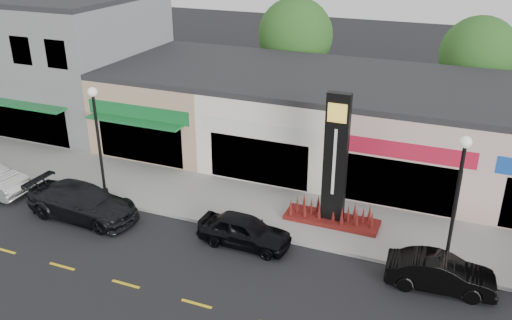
# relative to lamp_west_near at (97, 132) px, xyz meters

# --- Properties ---
(ground) EXTENTS (120.00, 120.00, 0.00)m
(ground) POSITION_rel_lamp_west_near_xyz_m (8.00, -2.50, -3.48)
(ground) COLOR black
(ground) RESTS_ON ground
(sidewalk) EXTENTS (52.00, 4.30, 0.15)m
(sidewalk) POSITION_rel_lamp_west_near_xyz_m (8.00, 1.85, -3.40)
(sidewalk) COLOR gray
(sidewalk) RESTS_ON ground
(curb) EXTENTS (52.00, 0.20, 0.15)m
(curb) POSITION_rel_lamp_west_near_xyz_m (8.00, -0.40, -3.40)
(curb) COLOR gray
(curb) RESTS_ON ground
(building_grey_2story) EXTENTS (12.00, 10.95, 8.30)m
(building_grey_2story) POSITION_rel_lamp_west_near_xyz_m (-10.00, 8.98, 0.67)
(building_grey_2story) COLOR slate
(building_grey_2story) RESTS_ON ground
(shop_beige) EXTENTS (7.00, 10.85, 4.80)m
(shop_beige) POSITION_rel_lamp_west_near_xyz_m (-0.50, 8.96, -1.08)
(shop_beige) COLOR tan
(shop_beige) RESTS_ON ground
(shop_cream) EXTENTS (7.00, 10.01, 4.80)m
(shop_cream) POSITION_rel_lamp_west_near_xyz_m (6.50, 8.97, -1.08)
(shop_cream) COLOR silver
(shop_cream) RESTS_ON ground
(shop_pink_w) EXTENTS (7.00, 10.01, 4.80)m
(shop_pink_w) POSITION_rel_lamp_west_near_xyz_m (13.50, 8.97, -1.08)
(shop_pink_w) COLOR #C5A396
(shop_pink_w) RESTS_ON ground
(tree_rear_west) EXTENTS (5.20, 5.20, 7.83)m
(tree_rear_west) POSITION_rel_lamp_west_near_xyz_m (4.00, 17.00, 1.74)
(tree_rear_west) COLOR #382619
(tree_rear_west) RESTS_ON ground
(tree_rear_mid) EXTENTS (4.80, 4.80, 7.29)m
(tree_rear_mid) POSITION_rel_lamp_west_near_xyz_m (16.00, 17.00, 1.41)
(tree_rear_mid) COLOR #382619
(tree_rear_mid) RESTS_ON ground
(lamp_west_near) EXTENTS (0.44, 0.44, 5.47)m
(lamp_west_near) POSITION_rel_lamp_west_near_xyz_m (0.00, 0.00, 0.00)
(lamp_west_near) COLOR black
(lamp_west_near) RESTS_ON sidewalk
(lamp_east_near) EXTENTS (0.44, 0.44, 5.47)m
(lamp_east_near) POSITION_rel_lamp_west_near_xyz_m (16.00, 0.00, 0.00)
(lamp_east_near) COLOR black
(lamp_east_near) RESTS_ON sidewalk
(pylon_sign) EXTENTS (4.20, 1.30, 6.00)m
(pylon_sign) POSITION_rel_lamp_west_near_xyz_m (11.00, 1.70, -1.20)
(pylon_sign) COLOR #4E0D10
(pylon_sign) RESTS_ON sidewalk
(car_dark_sedan) EXTENTS (2.31, 5.40, 1.55)m
(car_dark_sedan) POSITION_rel_lamp_west_near_xyz_m (0.29, -1.97, -2.70)
(car_dark_sedan) COLOR black
(car_dark_sedan) RESTS_ON ground
(car_black_sedan) EXTENTS (1.66, 3.99, 1.35)m
(car_black_sedan) POSITION_rel_lamp_west_near_xyz_m (8.04, -1.29, -2.80)
(car_black_sedan) COLOR black
(car_black_sedan) RESTS_ON ground
(car_black_conv) EXTENTS (1.68, 4.04, 1.30)m
(car_black_conv) POSITION_rel_lamp_west_near_xyz_m (15.88, -1.25, -2.83)
(car_black_conv) COLOR black
(car_black_conv) RESTS_ON ground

